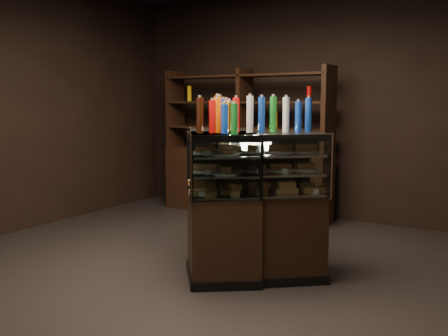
% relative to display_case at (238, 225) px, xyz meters
% --- Properties ---
extents(ground, '(5.00, 5.00, 0.00)m').
position_rel_display_case_xyz_m(ground, '(-0.51, 0.03, -0.44)').
color(ground, black).
rests_on(ground, ground).
extents(room_shell, '(5.02, 5.02, 3.01)m').
position_rel_display_case_xyz_m(room_shell, '(-0.51, 0.03, 1.50)').
color(room_shell, black).
rests_on(room_shell, ground).
extents(display_case, '(1.62, 1.32, 1.31)m').
position_rel_display_case_xyz_m(display_case, '(0.00, 0.00, 0.00)').
color(display_case, black).
rests_on(display_case, ground).
extents(food_display, '(1.26, 0.99, 0.41)m').
position_rel_display_case_xyz_m(food_display, '(-0.00, -0.00, 0.57)').
color(food_display, '#C17645').
rests_on(food_display, display_case).
extents(bottles_top, '(1.09, 0.85, 0.30)m').
position_rel_display_case_xyz_m(bottles_top, '(0.00, 0.00, 1.00)').
color(bottles_top, '#0F38B2').
rests_on(bottles_top, display_case).
extents(potted_conifer, '(0.36, 0.36, 0.77)m').
position_rel_display_case_xyz_m(potted_conifer, '(-0.03, 1.36, 0.00)').
color(potted_conifer, black).
rests_on(potted_conifer, ground).
extents(back_shelving, '(2.46, 0.49, 2.00)m').
position_rel_display_case_xyz_m(back_shelving, '(-1.10, 2.08, 0.16)').
color(back_shelving, black).
rests_on(back_shelving, ground).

